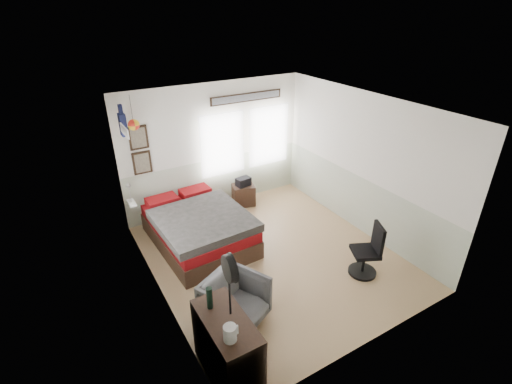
# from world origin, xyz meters

# --- Properties ---
(ground_plane) EXTENTS (4.00, 4.50, 0.01)m
(ground_plane) POSITION_xyz_m (0.00, 0.00, -0.01)
(ground_plane) COLOR tan
(room_shell) EXTENTS (4.02, 4.52, 2.71)m
(room_shell) POSITION_xyz_m (-0.08, 0.19, 1.61)
(room_shell) COLOR silver
(room_shell) RESTS_ON ground_plane
(wall_decor) EXTENTS (3.55, 1.32, 1.44)m
(wall_decor) POSITION_xyz_m (-1.10, 1.96, 2.10)
(wall_decor) COLOR black
(wall_decor) RESTS_ON room_shell
(bed) EXTENTS (1.63, 2.21, 0.69)m
(bed) POSITION_xyz_m (-0.96, 1.04, 0.34)
(bed) COLOR black
(bed) RESTS_ON ground_plane
(dresser) EXTENTS (0.48, 1.00, 0.90)m
(dresser) POSITION_xyz_m (-1.74, -1.71, 0.45)
(dresser) COLOR black
(dresser) RESTS_ON ground_plane
(armchair) EXTENTS (1.03, 1.04, 0.72)m
(armchair) POSITION_xyz_m (-1.27, -1.00, 0.36)
(armchair) COLOR #5D5E63
(armchair) RESTS_ON ground_plane
(nightstand) EXTENTS (0.55, 0.48, 0.47)m
(nightstand) POSITION_xyz_m (0.49, 1.94, 0.23)
(nightstand) COLOR black
(nightstand) RESTS_ON ground_plane
(task_chair) EXTENTS (0.55, 0.55, 0.93)m
(task_chair) POSITION_xyz_m (1.11, -1.18, 0.38)
(task_chair) COLOR black
(task_chair) RESTS_ON ground_plane
(kettle) EXTENTS (0.17, 0.14, 0.19)m
(kettle) POSITION_xyz_m (-1.82, -1.98, 1.00)
(kettle) COLOR silver
(kettle) RESTS_ON dresser
(bottle) EXTENTS (0.07, 0.07, 0.29)m
(bottle) POSITION_xyz_m (-1.81, -1.44, 1.05)
(bottle) COLOR black
(bottle) RESTS_ON dresser
(stand_fan) EXTENTS (0.11, 0.34, 0.82)m
(stand_fan) POSITION_xyz_m (-1.64, -1.65, 1.54)
(stand_fan) COLOR black
(stand_fan) RESTS_ON dresser
(black_bag) EXTENTS (0.34, 0.24, 0.18)m
(black_bag) POSITION_xyz_m (0.49, 1.94, 0.56)
(black_bag) COLOR black
(black_bag) RESTS_ON nightstand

